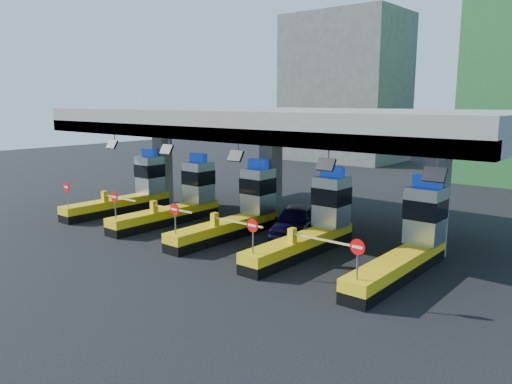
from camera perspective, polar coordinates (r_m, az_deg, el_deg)
The scene contains 9 objects.
ground at distance 28.42m, azimuth -2.09°, elevation -4.88°, with size 120.00×120.00×0.00m, color black.
toll_canopy at distance 29.65m, azimuth 1.57°, elevation 7.78°, with size 28.00×12.09×7.00m.
toll_lane_far_left at distance 35.59m, azimuth -13.89°, elevation 0.24°, with size 4.43×8.00×4.16m.
toll_lane_left at distance 31.75m, azimuth -8.51°, elevation -0.77°, with size 4.43×8.00×4.16m.
toll_lane_center at distance 28.29m, azimuth -1.73°, elevation -2.04°, with size 4.43×8.00×4.16m.
toll_lane_right at distance 25.34m, azimuth 6.79°, elevation -3.58°, with size 4.43×8.00×4.16m.
toll_lane_far_right at distance 23.11m, azimuth 17.28°, elevation -5.36°, with size 4.43×8.00×4.16m.
bg_building_concrete at distance 65.02m, azimuth 10.14°, elevation 11.57°, with size 14.00×10.00×18.00m, color #4C4C49.
van at distance 27.95m, azimuth 4.57°, elevation -3.33°, with size 2.06×5.11×1.74m, color black.
Camera 1 is at (18.31, -20.40, 7.49)m, focal length 35.00 mm.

